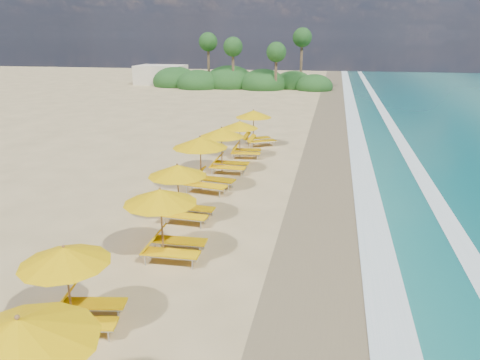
# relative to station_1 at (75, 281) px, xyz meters

# --- Properties ---
(ground) EXTENTS (160.00, 160.00, 0.00)m
(ground) POSITION_rel_station_1_xyz_m (2.32, 9.16, -1.27)
(ground) COLOR tan
(ground) RESTS_ON ground
(wet_sand) EXTENTS (4.00, 160.00, 0.01)m
(wet_sand) POSITION_rel_station_1_xyz_m (6.32, 9.16, -1.27)
(wet_sand) COLOR olive
(wet_sand) RESTS_ON ground
(surf_foam) EXTENTS (4.00, 160.00, 0.01)m
(surf_foam) POSITION_rel_station_1_xyz_m (9.02, 9.16, -1.24)
(surf_foam) COLOR white
(surf_foam) RESTS_ON ground
(station_1) EXTENTS (2.73, 2.61, 2.27)m
(station_1) POSITION_rel_station_1_xyz_m (0.00, 0.00, 0.00)
(station_1) COLOR olive
(station_1) RESTS_ON ground
(station_2) EXTENTS (2.68, 2.49, 2.45)m
(station_2) POSITION_rel_station_1_xyz_m (0.92, 4.06, 0.10)
(station_2) COLOR olive
(station_2) RESTS_ON ground
(station_3) EXTENTS (2.62, 2.44, 2.36)m
(station_3) POSITION_rel_station_1_xyz_m (0.40, 7.21, 0.05)
(station_3) COLOR olive
(station_3) RESTS_ON ground
(station_4) EXTENTS (3.16, 3.01, 2.65)m
(station_4) POSITION_rel_station_1_xyz_m (0.23, 10.99, 0.22)
(station_4) COLOR olive
(station_4) RESTS_ON ground
(station_5) EXTENTS (2.68, 2.48, 2.48)m
(station_5) POSITION_rel_station_1_xyz_m (0.48, 14.16, 0.12)
(station_5) COLOR olive
(station_5) RESTS_ON ground
(station_6) EXTENTS (2.63, 2.48, 2.27)m
(station_6) POSITION_rel_station_1_xyz_m (0.79, 17.41, 0.00)
(station_6) COLOR olive
(station_6) RESTS_ON ground
(station_7) EXTENTS (3.32, 3.32, 2.45)m
(station_7) POSITION_rel_station_1_xyz_m (1.06, 20.61, 0.10)
(station_7) COLOR olive
(station_7) RESTS_ON ground
(treeline) EXTENTS (25.80, 8.80, 9.74)m
(treeline) POSITION_rel_station_1_xyz_m (-7.62, 54.67, -0.27)
(treeline) COLOR #163D14
(treeline) RESTS_ON ground
(beach_building) EXTENTS (7.00, 5.00, 2.80)m
(beach_building) POSITION_rel_station_1_xyz_m (-19.68, 57.16, 0.13)
(beach_building) COLOR beige
(beach_building) RESTS_ON ground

